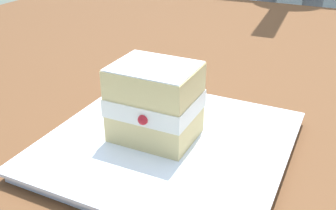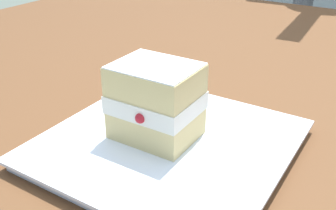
# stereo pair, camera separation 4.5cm
# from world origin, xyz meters

# --- Properties ---
(patio_table) EXTENTS (1.52, 1.04, 0.75)m
(patio_table) POSITION_xyz_m (0.00, 0.00, 0.66)
(patio_table) COLOR brown
(patio_table) RESTS_ON ground
(dessert_plate) EXTENTS (0.27, 0.27, 0.02)m
(dessert_plate) POSITION_xyz_m (0.01, -0.33, 0.76)
(dessert_plate) COLOR white
(dessert_plate) RESTS_ON patio_table
(cake_slice) EXTENTS (0.10, 0.09, 0.09)m
(cake_slice) POSITION_xyz_m (-0.01, -0.33, 0.81)
(cake_slice) COLOR #E0C17A
(cake_slice) RESTS_ON dessert_plate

